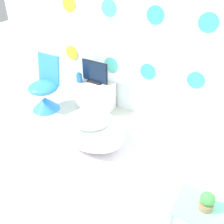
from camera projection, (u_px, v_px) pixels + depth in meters
The scene contains 10 objects.
ground_plane at pixel (33, 205), 2.69m from camera, with size 12.00×12.00×0.00m, color silver.
wall_back_dotted at pixel (131, 27), 3.49m from camera, with size 4.78×0.05×2.60m.
rug at pixel (86, 151), 3.37m from camera, with size 1.10×0.70×0.01m.
bathtub at pixel (91, 131), 3.36m from camera, with size 0.91×0.64×0.45m.
chair at pixel (45, 94), 4.08m from camera, with size 0.46×0.46×0.85m.
tv_cabinet at pixel (96, 95), 4.12m from camera, with size 0.56×0.34×0.46m.
tv at pixel (95, 73), 3.91m from camera, with size 0.44×0.12×0.34m.
vase at pixel (79, 78), 3.97m from camera, with size 0.09×0.09×0.15m.
side_table at pixel (203, 214), 2.18m from camera, with size 0.47×0.37×0.45m.
potted_plant_left at pixel (207, 201), 2.09m from camera, with size 0.12×0.12×0.18m.
Camera 1 is at (1.57, -1.06, 2.29)m, focal length 42.00 mm.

